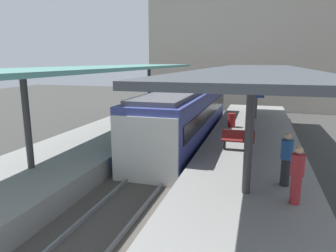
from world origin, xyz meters
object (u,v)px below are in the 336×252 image
object	(u,v)px
platform_sign	(255,103)
passenger_near_bench	(250,112)
platform_bench	(238,139)
commuter_train	(186,115)
litter_bin	(232,120)
passenger_mid_platform	(297,174)
passenger_far_end	(286,159)

from	to	relation	value
platform_sign	passenger_near_bench	xyz separation A→B (m)	(-0.28, 1.01, -0.71)
platform_bench	commuter_train	bearing A→B (deg)	129.05
litter_bin	passenger_near_bench	distance (m)	1.13
passenger_mid_platform	passenger_far_end	bearing A→B (deg)	98.38
commuter_train	litter_bin	bearing A→B (deg)	16.85
commuter_train	passenger_far_end	size ratio (longest dim) A/B	8.25
platform_bench	passenger_far_end	distance (m)	3.99
platform_sign	passenger_far_end	xyz separation A→B (m)	(1.11, -7.28, -0.75)
litter_bin	passenger_near_bench	xyz separation A→B (m)	(1.00, -0.07, 0.52)
passenger_near_bench	passenger_mid_platform	xyz separation A→B (m)	(1.56, -9.51, -0.08)
litter_bin	passenger_near_bench	world-z (taller)	passenger_near_bench
platform_sign	litter_bin	bearing A→B (deg)	139.89
commuter_train	passenger_far_end	bearing A→B (deg)	-57.02
platform_bench	passenger_near_bench	size ratio (longest dim) A/B	0.79
platform_bench	passenger_mid_platform	xyz separation A→B (m)	(1.87, -4.83, 0.37)
passenger_mid_platform	passenger_far_end	size ratio (longest dim) A/B	0.96
passenger_mid_platform	passenger_far_end	distance (m)	1.24
passenger_near_bench	passenger_mid_platform	size ratio (longest dim) A/B	1.09
commuter_train	passenger_far_end	world-z (taller)	commuter_train
passenger_far_end	platform_bench	bearing A→B (deg)	115.12
platform_sign	platform_bench	bearing A→B (deg)	-98.99
litter_bin	passenger_far_end	world-z (taller)	passenger_far_end
platform_bench	platform_sign	size ratio (longest dim) A/B	0.63
commuter_train	passenger_mid_platform	distance (m)	10.19
platform_bench	litter_bin	distance (m)	4.81
platform_sign	litter_bin	world-z (taller)	platform_sign
passenger_far_end	litter_bin	bearing A→B (deg)	105.94
platform_sign	commuter_train	bearing A→B (deg)	175.35
platform_bench	passenger_near_bench	bearing A→B (deg)	86.27
passenger_near_bench	platform_bench	bearing A→B (deg)	-93.73
platform_bench	passenger_far_end	bearing A→B (deg)	-64.88
passenger_near_bench	passenger_mid_platform	distance (m)	9.64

